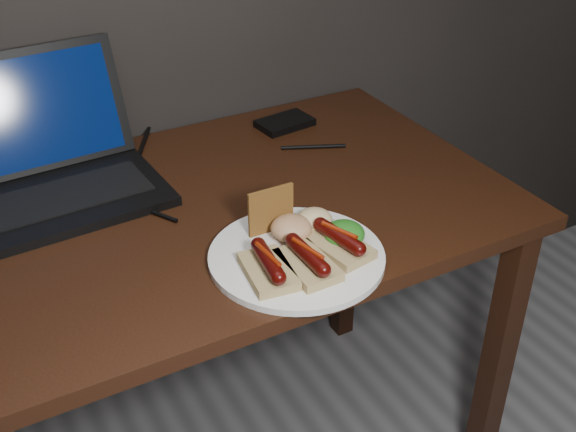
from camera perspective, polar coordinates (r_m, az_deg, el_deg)
The scene contains 12 objects.
desk at distance 1.38m, azimuth -11.11°, elevation -3.75°, with size 1.40×0.70×0.75m.
laptop at distance 1.45m, azimuth -18.64°, elevation 3.67°, with size 0.41×0.34×0.25m.
hard_drive at distance 1.66m, azimuth -0.26°, elevation 7.38°, with size 0.12×0.08×0.02m, color black.
desk_cables at distance 1.45m, azimuth -14.17°, elevation 2.23°, with size 0.99×0.42×0.01m.
plate at distance 1.21m, azimuth 0.68°, elevation -3.23°, with size 0.30×0.30×0.01m, color white.
bread_sausage_left at distance 1.15m, azimuth -1.58°, elevation -4.02°, with size 0.08×0.12×0.04m.
bread_sausage_center at distance 1.16m, azimuth 1.55°, elevation -3.54°, with size 0.07×0.12×0.04m.
bread_sausage_right at distance 1.21m, azimuth 4.04°, elevation -2.08°, with size 0.09×0.13×0.04m.
crispbread at distance 1.24m, azimuth -1.36°, elevation 0.47°, with size 0.09×0.01×0.09m, color olive.
salad_greens at distance 1.22m, azimuth 4.47°, elevation -1.39°, with size 0.07×0.07×0.04m, color #155010.
salsa_mound at distance 1.23m, azimuth 0.27°, elevation -0.95°, with size 0.07×0.07×0.04m, color #9F2D0F.
coleslaw_mound at distance 1.26m, azimuth 2.10°, elevation -0.28°, with size 0.06×0.06×0.04m, color beige.
Camera 1 is at (-0.29, 0.29, 1.46)m, focal length 45.00 mm.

